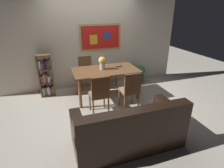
# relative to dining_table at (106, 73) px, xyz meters

# --- Properties ---
(ground_plane) EXTENTS (12.00, 12.00, 0.00)m
(ground_plane) POSITION_rel_dining_table_xyz_m (-0.12, -0.43, -0.66)
(ground_plane) COLOR beige
(wall_back_with_painting) EXTENTS (5.20, 0.14, 2.60)m
(wall_back_with_painting) POSITION_rel_dining_table_xyz_m (-0.12, 0.93, 0.64)
(wall_back_with_painting) COLOR beige
(wall_back_with_painting) RESTS_ON ground_plane
(dining_table) EXTENTS (1.63, 0.92, 0.75)m
(dining_table) POSITION_rel_dining_table_xyz_m (0.00, 0.00, 0.00)
(dining_table) COLOR brown
(dining_table) RESTS_ON ground_plane
(dining_chair_far_left) EXTENTS (0.40, 0.41, 0.91)m
(dining_chair_far_left) POSITION_rel_dining_table_xyz_m (-0.36, 0.80, -0.13)
(dining_chair_far_left) COLOR brown
(dining_chair_far_left) RESTS_ON ground_plane
(dining_chair_near_left) EXTENTS (0.40, 0.41, 0.91)m
(dining_chair_near_left) POSITION_rel_dining_table_xyz_m (-0.38, -0.79, -0.13)
(dining_chair_near_left) COLOR brown
(dining_chair_near_left) RESTS_ON ground_plane
(dining_chair_near_right) EXTENTS (0.40, 0.41, 0.91)m
(dining_chair_near_right) POSITION_rel_dining_table_xyz_m (0.33, -0.81, -0.13)
(dining_chair_near_right) COLOR brown
(dining_chair_near_right) RESTS_ON ground_plane
(dining_chair_far_right) EXTENTS (0.40, 0.41, 0.91)m
(dining_chair_far_right) POSITION_rel_dining_table_xyz_m (0.33, 0.82, -0.13)
(dining_chair_far_right) COLOR brown
(dining_chair_far_right) RESTS_ON ground_plane
(leather_couch) EXTENTS (1.80, 0.84, 0.84)m
(leather_couch) POSITION_rel_dining_table_xyz_m (-0.18, -1.88, -0.35)
(leather_couch) COLOR black
(leather_couch) RESTS_ON ground_plane
(bookshelf) EXTENTS (0.36, 0.28, 1.11)m
(bookshelf) POSITION_rel_dining_table_xyz_m (-1.45, 0.59, -0.15)
(bookshelf) COLOR brown
(bookshelf) RESTS_ON ground_plane
(potted_ivy) EXTENTS (0.34, 0.34, 0.59)m
(potted_ivy) POSITION_rel_dining_table_xyz_m (1.29, 0.61, -0.37)
(potted_ivy) COLOR brown
(potted_ivy) RESTS_ON ground_plane
(flower_vase) EXTENTS (0.20, 0.19, 0.32)m
(flower_vase) POSITION_rel_dining_table_xyz_m (-0.07, 0.05, 0.28)
(flower_vase) COLOR beige
(flower_vase) RESTS_ON dining_table
(tv_remote) EXTENTS (0.16, 0.06, 0.02)m
(tv_remote) POSITION_rel_dining_table_xyz_m (0.41, 0.13, 0.10)
(tv_remote) COLOR black
(tv_remote) RESTS_ON dining_table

